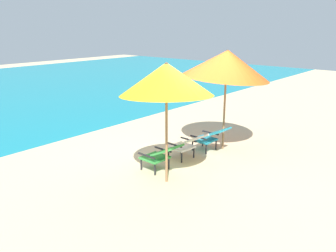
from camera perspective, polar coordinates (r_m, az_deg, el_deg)
ground_plane at (r=10.87m, az=-13.78°, el=-0.53°), size 40.00×40.00×0.00m
lounge_chair_left at (r=7.41m, az=-1.22°, el=-4.71°), size 0.56×0.89×0.68m
lounge_chair_center at (r=8.07m, az=3.15°, el=-2.93°), size 0.59×0.91×0.68m
lounge_chair_right at (r=8.65m, az=7.04°, el=-1.71°), size 0.56×0.88×0.68m
beach_umbrella_left at (r=6.50m, az=-0.26°, el=7.77°), size 2.57×2.58×2.47m
beach_umbrella_right at (r=8.52m, az=9.69°, el=10.10°), size 3.02×3.03×2.59m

